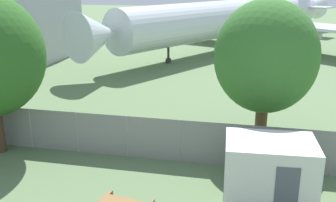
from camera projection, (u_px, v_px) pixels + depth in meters
The scene contains 4 objects.
perimeter_fence at pixel (127, 136), 18.80m from camera, with size 56.07×0.07×2.08m.
airplane at pixel (239, 17), 48.42m from camera, with size 36.42×43.85×12.22m.
portable_cabin at pixel (269, 170), 15.17m from camera, with size 3.55×2.64×2.40m.
tree_behind_benches at pixel (266, 57), 19.44m from camera, with size 5.15×5.15×7.41m.
Camera 1 is at (5.63, -6.52, 8.25)m, focal length 42.00 mm.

